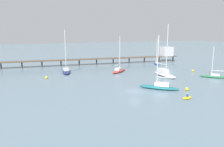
# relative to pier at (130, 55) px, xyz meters

# --- Properties ---
(ground_plane) EXTENTS (400.00, 400.00, 0.00)m
(ground_plane) POSITION_rel_pier_xyz_m (-17.94, -40.26, -3.40)
(ground_plane) COLOR slate
(pier) EXTENTS (80.25, 9.90, 6.54)m
(pier) POSITION_rel_pier_xyz_m (0.00, 0.00, 0.00)
(pier) COLOR brown
(pier) RESTS_ON ground_plane
(sailboat_red) EXTENTS (8.03, 7.72, 12.00)m
(sailboat_red) POSITION_rel_pier_xyz_m (-12.05, -16.92, -2.73)
(sailboat_red) COLOR red
(sailboat_red) RESTS_ON ground_plane
(sailboat_white) EXTENTS (2.84, 9.92, 15.56)m
(sailboat_white) POSITION_rel_pier_xyz_m (-1.85, -28.48, -2.43)
(sailboat_white) COLOR white
(sailboat_white) RESTS_ON ground_plane
(sailboat_teal) EXTENTS (8.42, 8.13, 12.73)m
(sailboat_teal) POSITION_rel_pier_xyz_m (-11.54, -40.51, -2.64)
(sailboat_teal) COLOR #1E727A
(sailboat_teal) RESTS_ON ground_plane
(sailboat_green) EXTENTS (6.68, 6.62, 9.20)m
(sailboat_green) POSITION_rel_pier_xyz_m (10.63, -35.18, -2.83)
(sailboat_green) COLOR #287F4C
(sailboat_green) RESTS_ON ground_plane
(sailboat_navy) EXTENTS (3.75, 9.28, 14.02)m
(sailboat_navy) POSITION_rel_pier_xyz_m (-28.88, -11.83, -2.68)
(sailboat_navy) COLOR navy
(sailboat_navy) RESTS_ON ground_plane
(sailboat_blue) EXTENTS (4.17, 7.64, 10.83)m
(sailboat_blue) POSITION_rel_pier_xyz_m (8.97, -7.02, -2.75)
(sailboat_blue) COLOR #2D4CB7
(sailboat_blue) RESTS_ON ground_plane
(dinghy_yellow) EXTENTS (2.93, 1.99, 1.14)m
(dinghy_yellow) POSITION_rel_pier_xyz_m (-10.29, -48.90, -3.19)
(dinghy_yellow) COLOR yellow
(dinghy_yellow) RESTS_ON ground_plane
(mooring_buoy_mid) EXTENTS (0.55, 0.55, 0.55)m
(mooring_buoy_mid) POSITION_rel_pier_xyz_m (3.24, -18.23, -3.13)
(mooring_buoy_mid) COLOR yellow
(mooring_buoy_mid) RESTS_ON ground_plane
(mooring_buoy_near) EXTENTS (0.79, 0.79, 0.79)m
(mooring_buoy_near) POSITION_rel_pier_xyz_m (-6.33, -44.00, -3.01)
(mooring_buoy_near) COLOR yellow
(mooring_buoy_near) RESTS_ON ground_plane
(mooring_buoy_outer) EXTENTS (0.74, 0.74, 0.74)m
(mooring_buoy_outer) POSITION_rel_pier_xyz_m (11.33, -25.76, -3.03)
(mooring_buoy_outer) COLOR yellow
(mooring_buoy_outer) RESTS_ON ground_plane
(mooring_buoy_far) EXTENTS (0.77, 0.77, 0.77)m
(mooring_buoy_far) POSITION_rel_pier_xyz_m (-35.83, -19.28, -3.02)
(mooring_buoy_far) COLOR yellow
(mooring_buoy_far) RESTS_ON ground_plane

